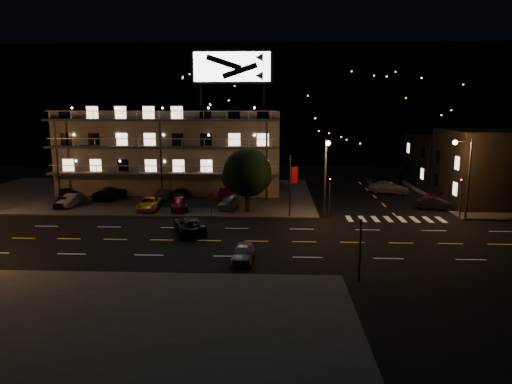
{
  "coord_description": "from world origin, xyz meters",
  "views": [
    {
      "loc": [
        3.57,
        -36.72,
        11.08
      ],
      "look_at": [
        1.61,
        8.0,
        2.7
      ],
      "focal_mm": 32.0,
      "sensor_mm": 36.0,
      "label": 1
    }
  ],
  "objects_px": {
    "road_car_east": "(243,253)",
    "lot_car_2": "(150,203)",
    "tree": "(247,174)",
    "side_car_0": "(437,204)",
    "road_car_west": "(189,225)",
    "lot_car_4": "(230,202)",
    "lot_car_7": "(163,194)"
  },
  "relations": [
    {
      "from": "side_car_0",
      "to": "road_car_west",
      "type": "height_order",
      "value": "road_car_west"
    },
    {
      "from": "side_car_0",
      "to": "road_car_west",
      "type": "xyz_separation_m",
      "value": [
        -25.25,
        -10.35,
        0.01
      ]
    },
    {
      "from": "lot_car_4",
      "to": "lot_car_7",
      "type": "relative_size",
      "value": 0.92
    },
    {
      "from": "tree",
      "to": "road_car_west",
      "type": "relative_size",
      "value": 1.32
    },
    {
      "from": "side_car_0",
      "to": "road_car_east",
      "type": "bearing_deg",
      "value": 149.91
    },
    {
      "from": "tree",
      "to": "road_car_west",
      "type": "height_order",
      "value": "tree"
    },
    {
      "from": "tree",
      "to": "side_car_0",
      "type": "height_order",
      "value": "tree"
    },
    {
      "from": "tree",
      "to": "lot_car_2",
      "type": "bearing_deg",
      "value": 177.53
    },
    {
      "from": "lot_car_2",
      "to": "road_car_east",
      "type": "height_order",
      "value": "lot_car_2"
    },
    {
      "from": "side_car_0",
      "to": "road_car_west",
      "type": "distance_m",
      "value": 27.29
    },
    {
      "from": "road_car_east",
      "to": "lot_car_2",
      "type": "bearing_deg",
      "value": 127.07
    },
    {
      "from": "lot_car_4",
      "to": "side_car_0",
      "type": "bearing_deg",
      "value": 15.86
    },
    {
      "from": "road_car_east",
      "to": "road_car_west",
      "type": "bearing_deg",
      "value": 127.62
    },
    {
      "from": "lot_car_2",
      "to": "side_car_0",
      "type": "distance_m",
      "value": 31.26
    },
    {
      "from": "tree",
      "to": "side_car_0",
      "type": "bearing_deg",
      "value": 6.2
    },
    {
      "from": "road_car_east",
      "to": "road_car_west",
      "type": "relative_size",
      "value": 0.72
    },
    {
      "from": "lot_car_2",
      "to": "lot_car_7",
      "type": "bearing_deg",
      "value": 85.27
    },
    {
      "from": "lot_car_4",
      "to": "road_car_east",
      "type": "bearing_deg",
      "value": -67.35
    },
    {
      "from": "lot_car_2",
      "to": "road_car_west",
      "type": "xyz_separation_m",
      "value": [
        5.96,
        -8.57,
        -0.09
      ]
    },
    {
      "from": "lot_car_2",
      "to": "lot_car_7",
      "type": "distance_m",
      "value": 5.3
    },
    {
      "from": "tree",
      "to": "side_car_0",
      "type": "relative_size",
      "value": 1.59
    },
    {
      "from": "lot_car_2",
      "to": "road_car_east",
      "type": "distance_m",
      "value": 19.55
    },
    {
      "from": "lot_car_2",
      "to": "lot_car_4",
      "type": "xyz_separation_m",
      "value": [
        8.62,
        0.89,
        0.06
      ]
    },
    {
      "from": "lot_car_2",
      "to": "road_car_west",
      "type": "bearing_deg",
      "value": -58.79
    },
    {
      "from": "tree",
      "to": "road_car_east",
      "type": "distance_m",
      "value": 15.91
    },
    {
      "from": "tree",
      "to": "lot_car_7",
      "type": "distance_m",
      "value": 12.43
    },
    {
      "from": "lot_car_4",
      "to": "road_car_east",
      "type": "xyz_separation_m",
      "value": [
        2.68,
        -16.85,
        -0.22
      ]
    },
    {
      "from": "lot_car_7",
      "to": "side_car_0",
      "type": "bearing_deg",
      "value": 163.06
    },
    {
      "from": "lot_car_7",
      "to": "road_car_west",
      "type": "bearing_deg",
      "value": 102.41
    },
    {
      "from": "road_car_west",
      "to": "road_car_east",
      "type": "bearing_deg",
      "value": 105.88
    },
    {
      "from": "road_car_west",
      "to": "tree",
      "type": "bearing_deg",
      "value": -139.73
    },
    {
      "from": "lot_car_2",
      "to": "lot_car_7",
      "type": "height_order",
      "value": "lot_car_7"
    }
  ]
}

